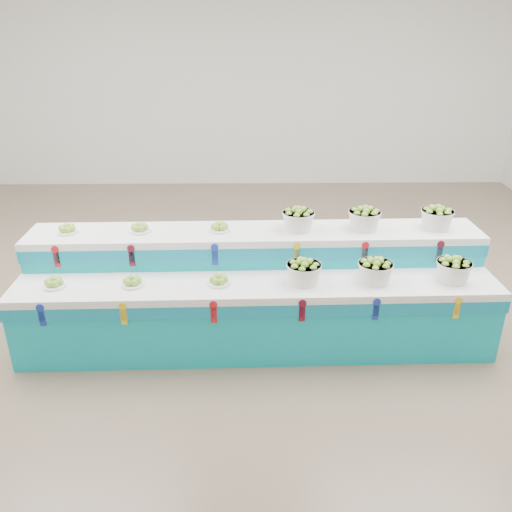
# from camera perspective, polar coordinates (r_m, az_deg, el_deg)

# --- Properties ---
(ground) EXTENTS (10.00, 10.00, 0.00)m
(ground) POSITION_cam_1_polar(r_m,az_deg,el_deg) (5.70, -1.12, -6.27)
(ground) COLOR brown
(ground) RESTS_ON ground
(back_wall) EXTENTS (10.00, 0.00, 10.00)m
(back_wall) POSITION_cam_1_polar(r_m,az_deg,el_deg) (9.95, -1.16, 19.05)
(back_wall) COLOR silver
(back_wall) RESTS_ON ground
(display_stand) EXTENTS (4.46, 1.22, 1.02)m
(display_stand) POSITION_cam_1_polar(r_m,az_deg,el_deg) (5.08, -0.00, -3.71)
(display_stand) COLOR #0FA9B7
(display_stand) RESTS_ON ground
(plate_lower_left) EXTENTS (0.21, 0.21, 0.09)m
(plate_lower_left) POSITION_cam_1_polar(r_m,az_deg,el_deg) (5.00, -21.15, -2.69)
(plate_lower_left) COLOR white
(plate_lower_left) RESTS_ON display_stand
(plate_lower_mid) EXTENTS (0.21, 0.21, 0.09)m
(plate_lower_mid) POSITION_cam_1_polar(r_m,az_deg,el_deg) (4.81, -13.32, -2.67)
(plate_lower_mid) COLOR white
(plate_lower_mid) RESTS_ON display_stand
(plate_lower_right) EXTENTS (0.21, 0.21, 0.09)m
(plate_lower_right) POSITION_cam_1_polar(r_m,az_deg,el_deg) (4.72, -4.08, -2.59)
(plate_lower_right) COLOR white
(plate_lower_right) RESTS_ON display_stand
(basket_lower_left) EXTENTS (0.32, 0.32, 0.23)m
(basket_lower_left) POSITION_cam_1_polar(r_m,az_deg,el_deg) (4.72, 5.23, -1.70)
(basket_lower_left) COLOR silver
(basket_lower_left) RESTS_ON display_stand
(basket_lower_mid) EXTENTS (0.32, 0.32, 0.23)m
(basket_lower_mid) POSITION_cam_1_polar(r_m,az_deg,el_deg) (4.84, 12.84, -1.55)
(basket_lower_mid) COLOR silver
(basket_lower_mid) RESTS_ON display_stand
(basket_lower_right) EXTENTS (0.32, 0.32, 0.23)m
(basket_lower_right) POSITION_cam_1_polar(r_m,az_deg,el_deg) (5.07, 20.69, -1.36)
(basket_lower_right) COLOR silver
(basket_lower_right) RESTS_ON display_stand
(plate_upper_left) EXTENTS (0.21, 0.21, 0.09)m
(plate_upper_left) POSITION_cam_1_polar(r_m,az_deg,el_deg) (5.36, -19.87, 2.82)
(plate_upper_left) COLOR white
(plate_upper_left) RESTS_ON display_stand
(plate_upper_mid) EXTENTS (0.21, 0.21, 0.09)m
(plate_upper_mid) POSITION_cam_1_polar(r_m,az_deg,el_deg) (5.19, -12.56, 3.03)
(plate_upper_mid) COLOR white
(plate_upper_mid) RESTS_ON display_stand
(plate_upper_right) EXTENTS (0.21, 0.21, 0.09)m
(plate_upper_right) POSITION_cam_1_polar(r_m,az_deg,el_deg) (5.10, -3.99, 3.20)
(plate_upper_right) COLOR white
(plate_upper_right) RESTS_ON display_stand
(basket_upper_left) EXTENTS (0.32, 0.32, 0.23)m
(basket_upper_left) POSITION_cam_1_polar(r_m,az_deg,el_deg) (5.11, 4.62, 4.03)
(basket_upper_left) COLOR silver
(basket_upper_left) RESTS_ON display_stand
(basket_upper_mid) EXTENTS (0.32, 0.32, 0.23)m
(basket_upper_mid) POSITION_cam_1_polar(r_m,az_deg,el_deg) (5.22, 11.71, 4.04)
(basket_upper_mid) COLOR silver
(basket_upper_mid) RESTS_ON display_stand
(basket_upper_right) EXTENTS (0.32, 0.32, 0.23)m
(basket_upper_right) POSITION_cam_1_polar(r_m,az_deg,el_deg) (5.43, 19.08, 3.99)
(basket_upper_right) COLOR silver
(basket_upper_right) RESTS_ON display_stand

